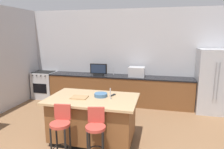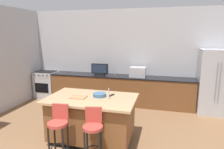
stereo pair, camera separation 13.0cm
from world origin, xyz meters
The scene contains 15 objects.
wall_back centered at (0.00, 4.91, 1.48)m, with size 6.72×0.12×2.96m, color #BCBCC1.
counter_back centered at (-0.07, 4.53, 0.45)m, with size 4.52×0.62×0.90m.
kitchen_island centered at (-0.12, 2.16, 0.47)m, with size 1.79×1.12×0.93m.
refrigerator centered at (2.62, 4.45, 0.90)m, with size 0.85×0.80×1.79m.
range_oven centered at (-2.69, 4.53, 0.46)m, with size 0.71×0.63×0.92m.
microwave centered at (0.50, 4.53, 1.05)m, with size 0.48×0.36×0.30m, color #B7BABF.
tv_monitor centered at (-0.71, 4.48, 1.07)m, with size 0.54×0.16×0.37m.
sink_faucet_back centered at (-0.26, 4.63, 1.02)m, with size 0.02×0.02×0.24m, color #B2B2B7.
sink_faucet_island centered at (0.25, 2.16, 1.04)m, with size 0.02×0.02×0.22m, color #B2B2B7.
bar_stool_left centered at (-0.43, 1.38, 0.60)m, with size 0.34×0.36×0.99m.
bar_stool_right centered at (0.17, 1.47, 0.57)m, with size 0.35×0.37×0.96m.
fruit_bowl centered at (0.02, 2.26, 0.96)m, with size 0.27×0.27×0.07m, color #3F668C.
cell_phone centered at (-0.07, 2.31, 0.93)m, with size 0.07×0.15×0.01m, color black.
tv_remote centered at (0.24, 2.39, 0.94)m, with size 0.04×0.17×0.02m, color black.
cutting_board centered at (-0.37, 2.09, 0.94)m, with size 0.33×0.25×0.02m, color #A87F51.
Camera 2 is at (1.29, -1.50, 2.17)m, focal length 32.30 mm.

